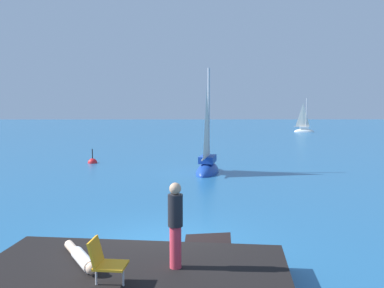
{
  "coord_description": "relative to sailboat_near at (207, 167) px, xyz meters",
  "views": [
    {
      "loc": [
        0.61,
        -10.36,
        3.61
      ],
      "look_at": [
        0.81,
        8.52,
        1.74
      ],
      "focal_mm": 39.03,
      "sensor_mm": 36.0,
      "label": 1
    }
  ],
  "objects": [
    {
      "name": "ground_plane",
      "position": [
        -1.64,
        -10.94,
        -0.32
      ],
      "size": [
        160.0,
        160.0,
        0.0
      ],
      "primitive_type": "plane",
      "color": "#236093"
    },
    {
      "name": "shore_ledge",
      "position": [
        -2.07,
        -13.83,
        -0.06
      ],
      "size": [
        6.16,
        3.96,
        0.52
      ],
      "primitive_type": "cube",
      "rotation": [
        0.0,
        0.0,
        -0.12
      ],
      "color": "black",
      "rests_on": "ground"
    },
    {
      "name": "boulder_seaward",
      "position": [
        -0.55,
        -12.12,
        -0.32
      ],
      "size": [
        1.22,
        1.52,
        1.02
      ],
      "primitive_type": "cube",
      "rotation": [
        -0.07,
        -0.16,
        1.5
      ],
      "color": "black",
      "rests_on": "ground"
    },
    {
      "name": "boulder_inland",
      "position": [
        -2.62,
        -11.89,
        -0.32
      ],
      "size": [
        1.16,
        1.16,
        0.53
      ],
      "primitive_type": "cube",
      "rotation": [
        0.05,
        0.0,
        2.38
      ],
      "color": "black",
      "rests_on": "ground"
    },
    {
      "name": "sailboat_near",
      "position": [
        0.0,
        0.0,
        0.0
      ],
      "size": [
        1.7,
        3.26,
        5.91
      ],
      "rotation": [
        0.0,
        0.0,
        1.36
      ],
      "color": "#193D99",
      "rests_on": "ground"
    },
    {
      "name": "sailboat_far",
      "position": [
        13.38,
        29.95,
        -0.07
      ],
      "size": [
        2.52,
        1.29,
        4.58
      ],
      "rotation": [
        0.0,
        0.0,
        6.08
      ],
      "color": "white",
      "rests_on": "ground"
    },
    {
      "name": "person_sunbather",
      "position": [
        -3.08,
        -13.5,
        0.32
      ],
      "size": [
        1.01,
        1.59,
        0.25
      ],
      "rotation": [
        0.0,
        0.0,
        2.09
      ],
      "color": "white",
      "rests_on": "shore_ledge"
    },
    {
      "name": "person_standing",
      "position": [
        -1.26,
        -13.73,
        1.07
      ],
      "size": [
        0.28,
        0.28,
        1.62
      ],
      "rotation": [
        0.0,
        0.0,
        1.5
      ],
      "color": "#DB384C",
      "rests_on": "shore_ledge"
    },
    {
      "name": "beach_chair",
      "position": [
        -2.44,
        -14.48,
        0.64
      ],
      "size": [
        0.64,
        0.54,
        0.8
      ],
      "rotation": [
        0.0,
        0.0,
        6.17
      ],
      "color": "orange",
      "rests_on": "shore_ledge"
    },
    {
      "name": "marker_buoy",
      "position": [
        -6.74,
        3.55,
        -0.31
      ],
      "size": [
        0.56,
        0.56,
        1.13
      ],
      "color": "red",
      "rests_on": "ground"
    }
  ]
}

